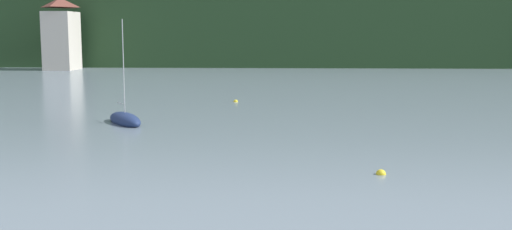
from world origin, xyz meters
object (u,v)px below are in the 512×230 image
Objects in this scene: sailboat_far_9 at (125,120)px; shore_building_west at (61,35)px; mooring_buoy_far at (236,102)px; mooring_buoy_mid at (381,174)px.

shore_building_west is at bearing 170.46° from sailboat_far_9.
sailboat_far_9 is at bearing -116.14° from mooring_buoy_far.
mooring_buoy_mid is 1.12× the size of mooring_buoy_far.
shore_building_west is 51.09m from mooring_buoy_far.
sailboat_far_9 is at bearing -66.34° from shore_building_west.
shore_building_west is 76.91m from mooring_buoy_mid.
sailboat_far_9 is (23.51, -53.66, -4.99)m from shore_building_west.
mooring_buoy_mid is 26.79m from mooring_buoy_far.
mooring_buoy_mid is (14.01, -13.26, -0.23)m from sailboat_far_9.
sailboat_far_9 is 16.42× the size of mooring_buoy_mid.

